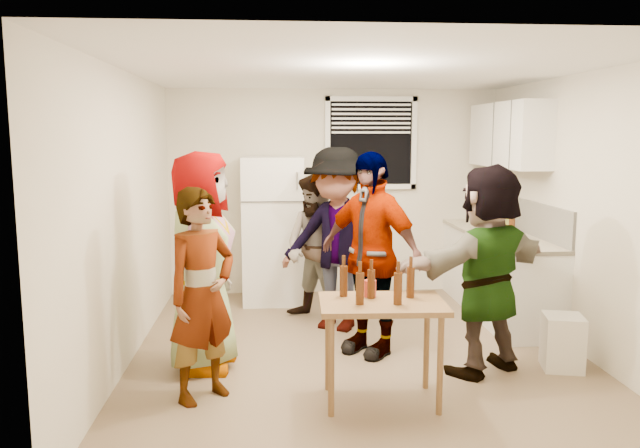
{
  "coord_description": "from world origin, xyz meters",
  "views": [
    {
      "loc": [
        -0.76,
        -5.35,
        1.96
      ],
      "look_at": [
        -0.32,
        0.24,
        1.15
      ],
      "focal_mm": 35.0,
      "sensor_mm": 36.0,
      "label": 1
    }
  ],
  "objects": [
    {
      "name": "room",
      "position": [
        0.0,
        0.0,
        0.0
      ],
      "size": [
        4.0,
        4.5,
        2.5
      ],
      "primitive_type": null,
      "color": "silver",
      "rests_on": "ground"
    },
    {
      "name": "window",
      "position": [
        0.45,
        2.21,
        1.85
      ],
      "size": [
        1.12,
        0.1,
        1.06
      ],
      "primitive_type": null,
      "color": "white",
      "rests_on": "room"
    },
    {
      "name": "refrigerator",
      "position": [
        -0.75,
        1.88,
        0.85
      ],
      "size": [
        0.7,
        0.7,
        1.7
      ],
      "primitive_type": "cube",
      "color": "white",
      "rests_on": "ground"
    },
    {
      "name": "counter_lower",
      "position": [
        1.7,
        1.15,
        0.43
      ],
      "size": [
        0.6,
        2.2,
        0.86
      ],
      "primitive_type": "cube",
      "color": "white",
      "rests_on": "ground"
    },
    {
      "name": "countertop",
      "position": [
        1.7,
        1.15,
        0.88
      ],
      "size": [
        0.64,
        2.22,
        0.04
      ],
      "primitive_type": "cube",
      "color": "beige",
      "rests_on": "counter_lower"
    },
    {
      "name": "backsplash",
      "position": [
        1.99,
        1.15,
        1.08
      ],
      "size": [
        0.03,
        2.2,
        0.36
      ],
      "primitive_type": "cube",
      "color": "#ADA99F",
      "rests_on": "countertop"
    },
    {
      "name": "upper_cabinets",
      "position": [
        1.83,
        1.35,
        1.95
      ],
      "size": [
        0.34,
        1.6,
        0.7
      ],
      "primitive_type": "cube",
      "color": "white",
      "rests_on": "room"
    },
    {
      "name": "kettle",
      "position": [
        1.65,
        1.32,
        0.9
      ],
      "size": [
        0.24,
        0.21,
        0.2
      ],
      "primitive_type": null,
      "rotation": [
        0.0,
        0.0,
        -0.04
      ],
      "color": "silver",
      "rests_on": "countertop"
    },
    {
      "name": "paper_towel",
      "position": [
        1.68,
        1.09,
        0.9
      ],
      "size": [
        0.11,
        0.11,
        0.25
      ],
      "primitive_type": "cylinder",
      "color": "white",
      "rests_on": "countertop"
    },
    {
      "name": "wine_bottle",
      "position": [
        1.75,
        1.92,
        0.9
      ],
      "size": [
        0.08,
        0.08,
        0.31
      ],
      "primitive_type": "cylinder",
      "color": "black",
      "rests_on": "countertop"
    },
    {
      "name": "beer_bottle_counter",
      "position": [
        1.6,
        0.56,
        0.9
      ],
      "size": [
        0.06,
        0.06,
        0.23
      ],
      "primitive_type": "cylinder",
      "color": "#47230C",
      "rests_on": "countertop"
    },
    {
      "name": "blue_cup",
      "position": [
        1.48,
        0.33,
        0.9
      ],
      "size": [
        0.08,
        0.08,
        0.11
      ],
      "primitive_type": "cylinder",
      "color": "#1914D8",
      "rests_on": "countertop"
    },
    {
      "name": "picture_frame",
      "position": [
        1.92,
        1.52,
        0.98
      ],
      "size": [
        0.02,
        0.19,
        0.15
      ],
      "primitive_type": "cube",
      "color": "gold",
      "rests_on": "countertop"
    },
    {
      "name": "trash_bin",
      "position": [
        1.66,
        -0.49,
        0.25
      ],
      "size": [
        0.38,
        0.38,
        0.46
      ],
      "primitive_type": "cube",
      "rotation": [
        0.0,
        0.0,
        -0.23
      ],
      "color": "silver",
      "rests_on": "ground"
    },
    {
      "name": "serving_table",
      "position": [
        0.03,
        -1.02,
        0.0
      ],
      "size": [
        0.93,
        0.64,
        0.76
      ],
      "primitive_type": null,
      "rotation": [
        0.0,
        0.0,
        -0.04
      ],
      "color": "brown",
      "rests_on": "ground"
    },
    {
      "name": "beer_bottle_table",
      "position": [
        -0.04,
        -0.93,
        0.76
      ],
      "size": [
        0.06,
        0.06,
        0.21
      ],
      "primitive_type": "cylinder",
      "color": "#47230C",
      "rests_on": "serving_table"
    },
    {
      "name": "red_cup",
      "position": [
        -0.04,
        -0.88,
        0.76
      ],
      "size": [
        0.09,
        0.09,
        0.12
      ],
      "primitive_type": "cylinder",
      "color": "#A62E21",
      "rests_on": "serving_table"
    },
    {
      "name": "guest_grey",
      "position": [
        -1.34,
        -0.23,
        0.0
      ],
      "size": [
        1.93,
        1.14,
        0.58
      ],
      "primitive_type": "imported",
      "rotation": [
        0.0,
        0.0,
        1.43
      ],
      "color": "gray",
      "rests_on": "ground"
    },
    {
      "name": "guest_stripe",
      "position": [
        -1.28,
        -0.85,
        0.0
      ],
      "size": [
        1.5,
        1.55,
        0.38
      ],
      "primitive_type": "imported",
      "rotation": [
        0.0,
        0.0,
        0.75
      ],
      "color": "#141933",
      "rests_on": "ground"
    },
    {
      "name": "guest_back_left",
      "position": [
        -0.3,
        1.04,
        0.0
      ],
      "size": [
        1.59,
        1.65,
        0.58
      ],
      "primitive_type": "imported",
      "rotation": [
        0.0,
        0.0,
        -0.73
      ],
      "color": "brown",
      "rests_on": "ground"
    },
    {
      "name": "guest_back_right",
      "position": [
        -0.12,
        0.76,
        0.0
      ],
      "size": [
        1.96,
        2.18,
        0.68
      ],
      "primitive_type": "imported",
      "rotation": [
        0.0,
        0.0,
        -0.54
      ],
      "color": "#3D3D41",
      "rests_on": "ground"
    },
    {
      "name": "guest_black",
      "position": [
        0.1,
        0.03,
        0.0
      ],
      "size": [
        2.04,
        2.02,
        0.44
      ],
      "primitive_type": "imported",
      "rotation": [
        0.0,
        0.0,
        -0.8
      ],
      "color": "black",
      "rests_on": "ground"
    },
    {
      "name": "guest_orange",
      "position": [
        0.99,
        -0.49,
        0.0
      ],
      "size": [
        2.24,
        2.29,
        0.51
      ],
      "primitive_type": "imported",
      "rotation": [
        0.0,
        0.0,
        3.64
      ],
      "color": "#CF663E",
      "rests_on": "ground"
    }
  ]
}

